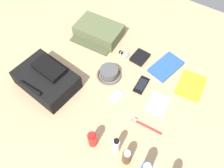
{
  "coord_description": "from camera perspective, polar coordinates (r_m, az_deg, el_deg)",
  "views": [
    {
      "loc": [
        -0.41,
        0.64,
        1.18
      ],
      "look_at": [
        0.0,
        0.0,
        0.04
      ],
      "focal_mm": 38.25,
      "sensor_mm": 36.0,
      "label": 1
    }
  ],
  "objects": [
    {
      "name": "backpack",
      "position": [
        1.42,
        -15.33,
        1.11
      ],
      "size": [
        0.36,
        0.27,
        0.13
      ],
      "color": "black",
      "rests_on": "ground_plane"
    },
    {
      "name": "paperback_novel",
      "position": [
        1.47,
        18.34,
        -0.35
      ],
      "size": [
        0.16,
        0.19,
        0.03
      ],
      "color": "yellow",
      "rests_on": "ground_plane"
    },
    {
      "name": "toothpaste_tube",
      "position": [
        1.18,
        1.02,
        -14.5
      ],
      "size": [
        0.03,
        0.03,
        0.13
      ],
      "color": "white",
      "rests_on": "ground_plane"
    },
    {
      "name": "media_player",
      "position": [
        1.36,
        1.11,
        -2.97
      ],
      "size": [
        0.06,
        0.09,
        0.01
      ],
      "color": "#B7B7BC",
      "rests_on": "ground_plane"
    },
    {
      "name": "notepad",
      "position": [
        1.36,
        10.96,
        -4.72
      ],
      "size": [
        0.12,
        0.16,
        0.02
      ],
      "primitive_type": "cube",
      "rotation": [
        0.0,
        0.0,
        0.09
      ],
      "color": "beige",
      "rests_on": "ground_plane"
    },
    {
      "name": "wallet",
      "position": [
        1.54,
        6.69,
        6.37
      ],
      "size": [
        0.1,
        0.12,
        0.02
      ],
      "primitive_type": "cube",
      "rotation": [
        0.0,
        0.0,
        -0.06
      ],
      "color": "black",
      "rests_on": "ground_plane"
    },
    {
      "name": "travel_guidebook",
      "position": [
        1.52,
        12.78,
        4.04
      ],
      "size": [
        0.17,
        0.23,
        0.02
      ],
      "color": "blue",
      "rests_on": "ground_plane"
    },
    {
      "name": "sunscreen_spray",
      "position": [
        1.2,
        -4.71,
        -12.99
      ],
      "size": [
        0.04,
        0.04,
        0.11
      ],
      "color": "red",
      "rests_on": "ground_plane"
    },
    {
      "name": "toothbrush",
      "position": [
        1.29,
        7.88,
        -9.81
      ],
      "size": [
        0.17,
        0.02,
        0.02
      ],
      "color": "red",
      "rests_on": "ground_plane"
    },
    {
      "name": "wristwatch",
      "position": [
        1.55,
        2.85,
        7.23
      ],
      "size": [
        0.07,
        0.06,
        0.01
      ],
      "color": "#99999E",
      "rests_on": "ground_plane"
    },
    {
      "name": "cell_phone",
      "position": [
        1.41,
        7.05,
        -0.23
      ],
      "size": [
        0.06,
        0.12,
        0.01
      ],
      "color": "black",
      "rests_on": "ground_plane"
    },
    {
      "name": "toiletry_pouch",
      "position": [
        1.64,
        -3.23,
        12.4
      ],
      "size": [
        0.31,
        0.25,
        0.09
      ],
      "color": "#56603D",
      "rests_on": "ground_plane"
    },
    {
      "name": "bucket_hat",
      "position": [
        1.43,
        -0.71,
        2.66
      ],
      "size": [
        0.15,
        0.15,
        0.06
      ],
      "color": "#4E4E4E",
      "rests_on": "ground_plane"
    },
    {
      "name": "cologne_bottle",
      "position": [
        1.17,
        3.54,
        -17.01
      ],
      "size": [
        0.04,
        0.04,
        0.11
      ],
      "color": "#473319",
      "rests_on": "ground_plane"
    },
    {
      "name": "ground_plane",
      "position": [
        1.41,
        0.0,
        -1.18
      ],
      "size": [
        2.64,
        2.02,
        0.02
      ],
      "primitive_type": "cube",
      "color": "tan",
      "rests_on": "ground"
    }
  ]
}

